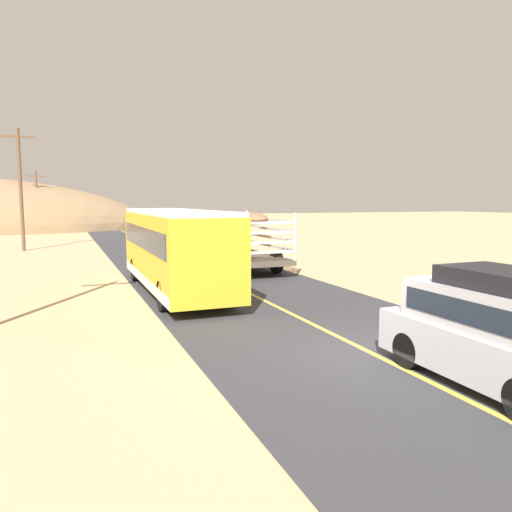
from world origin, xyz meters
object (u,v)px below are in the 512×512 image
object	(u,v)px
suv_near	(498,329)
power_pole_mid	(21,186)
livestock_truck	(227,232)
power_pole_far	(37,199)
bus	(175,248)
car_far	(163,234)

from	to	relation	value
suv_near	power_pole_mid	distance (m)	33.66
livestock_truck	power_pole_far	xyz separation A→B (m)	(-11.35, 36.37, 2.02)
livestock_truck	power_pole_mid	size ratio (longest dim) A/B	1.12
power_pole_mid	bus	bearing A→B (deg)	-71.36
power_pole_mid	power_pole_far	bearing A→B (deg)	90.00
bus	power_pole_far	size ratio (longest dim) A/B	1.42
suv_near	car_far	world-z (taller)	suv_near
car_far	power_pole_far	xyz separation A→B (m)	(-10.70, 20.83, 3.12)
livestock_truck	suv_near	bearing A→B (deg)	-93.24
livestock_truck	power_pole_far	size ratio (longest dim) A/B	1.37
suv_near	power_pole_mid	world-z (taller)	power_pole_mid
bus	car_far	xyz separation A→B (m)	(4.01, 23.17, -1.05)
car_far	power_pole_mid	size ratio (longest dim) A/B	0.51
bus	car_far	world-z (taller)	bus
suv_near	car_far	size ratio (longest dim) A/B	1.05
livestock_truck	power_pole_mid	world-z (taller)	power_pole_mid
bus	power_pole_mid	xyz separation A→B (m)	(-6.70, 19.85, 2.89)
power_pole_far	bus	bearing A→B (deg)	-81.35
livestock_truck	car_far	size ratio (longest dim) A/B	2.20
bus	car_far	bearing A→B (deg)	80.19
car_far	power_pole_mid	bearing A→B (deg)	-162.78
bus	power_pole_far	xyz separation A→B (m)	(-6.70, 44.00, 2.06)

